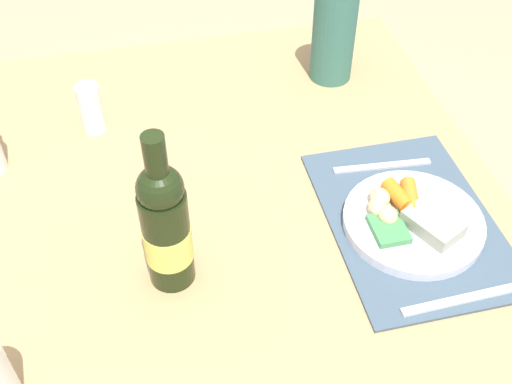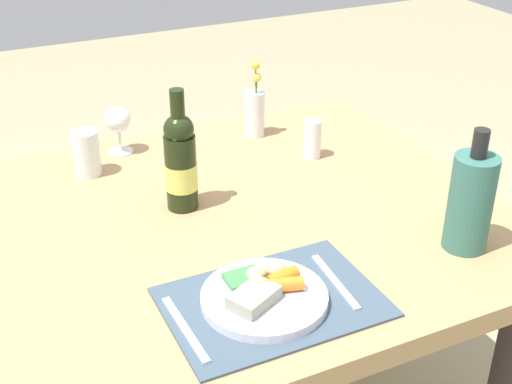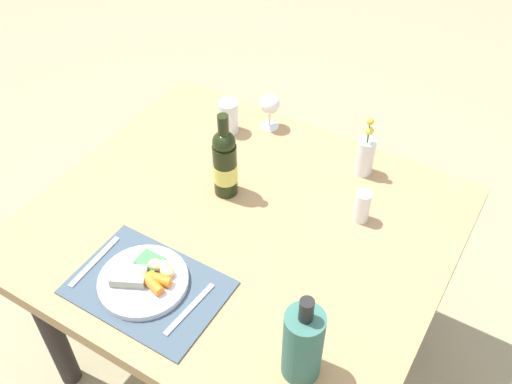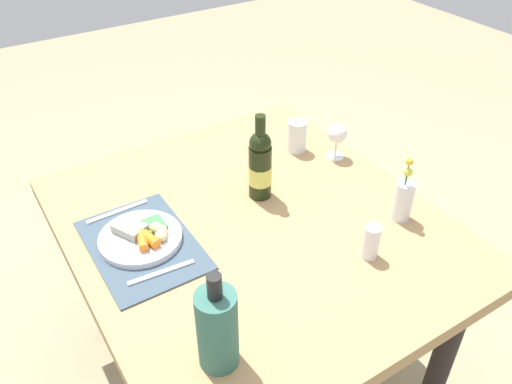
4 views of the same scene
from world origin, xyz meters
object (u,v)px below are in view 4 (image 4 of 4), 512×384
object	(u,v)px
knife	(161,272)
cooler_bottle	(217,328)
dinner_plate	(142,236)
water_tumbler	(297,138)
wine_bottle	(260,165)
wine_glass	(337,135)
fork	(117,212)
flower_vase	(403,199)
salt_shaker	(371,242)
dining_table	(254,244)

from	to	relation	value
knife	cooler_bottle	xyz separation A→B (m)	(0.32, 0.00, 0.10)
dinner_plate	water_tumbler	xyz separation A→B (m)	(-0.17, 0.68, 0.03)
wine_bottle	cooler_bottle	size ratio (longest dim) A/B	1.07
knife	wine_glass	size ratio (longest dim) A/B	1.43
fork	water_tumbler	xyz separation A→B (m)	(-0.01, 0.69, 0.04)
flower_vase	water_tumbler	size ratio (longest dim) A/B	1.87
knife	flower_vase	size ratio (longest dim) A/B	0.85
flower_vase	salt_shaker	xyz separation A→B (m)	(0.08, -0.20, -0.02)
dining_table	flower_vase	size ratio (longest dim) A/B	5.42
flower_vase	salt_shaker	bearing A→B (deg)	-68.56
dining_table	cooler_bottle	distance (m)	0.54
water_tumbler	cooler_bottle	distance (m)	0.94
dinner_plate	knife	distance (m)	0.15
dinner_plate	cooler_bottle	world-z (taller)	cooler_bottle
knife	water_tumbler	bearing A→B (deg)	119.87
wine_glass	water_tumbler	distance (m)	0.15
dining_table	knife	xyz separation A→B (m)	(0.06, -0.33, 0.10)
salt_shaker	knife	bearing A→B (deg)	-114.90
knife	flower_vase	bearing A→B (deg)	81.54
wine_glass	knife	bearing A→B (deg)	-74.69
dinner_plate	dining_table	bearing A→B (deg)	73.31
cooler_bottle	salt_shaker	bearing A→B (deg)	98.25
fork	water_tumbler	bearing A→B (deg)	88.89
fork	cooler_bottle	bearing A→B (deg)	-0.77
flower_vase	wine_bottle	world-z (taller)	wine_bottle
dinner_plate	wine_bottle	world-z (taller)	wine_bottle
dinner_plate	flower_vase	distance (m)	0.79
knife	salt_shaker	xyz separation A→B (m)	(0.25, 0.53, 0.04)
fork	knife	size ratio (longest dim) A/B	1.05
knife	water_tumbler	size ratio (longest dim) A/B	1.59
salt_shaker	water_tumbler	world-z (taller)	water_tumbler
dining_table	salt_shaker	world-z (taller)	salt_shaker
fork	knife	xyz separation A→B (m)	(0.32, 0.01, 0.00)
dinner_plate	water_tumbler	size ratio (longest dim) A/B	2.03
cooler_bottle	fork	bearing A→B (deg)	-179.14
wine_glass	flower_vase	distance (m)	0.39
fork	wine_bottle	size ratio (longest dim) A/B	0.68
wine_glass	cooler_bottle	bearing A→B (deg)	-55.44
salt_shaker	wine_glass	bearing A→B (deg)	151.42
dining_table	wine_glass	world-z (taller)	wine_glass
dinner_plate	wine_glass	size ratio (longest dim) A/B	1.83
water_tumbler	cooler_bottle	xyz separation A→B (m)	(0.65, -0.68, 0.06)
flower_vase	wine_bottle	xyz separation A→B (m)	(-0.33, -0.30, 0.05)
fork	wine_glass	xyz separation A→B (m)	(0.10, 0.79, 0.08)
wine_bottle	cooler_bottle	xyz separation A→B (m)	(0.48, -0.42, -0.01)
dining_table	water_tumbler	bearing A→B (deg)	127.14
wine_glass	water_tumbler	world-z (taller)	wine_glass
dinner_plate	flower_vase	size ratio (longest dim) A/B	1.09
fork	water_tumbler	world-z (taller)	water_tumbler
flower_vase	water_tumbler	bearing A→B (deg)	-175.37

